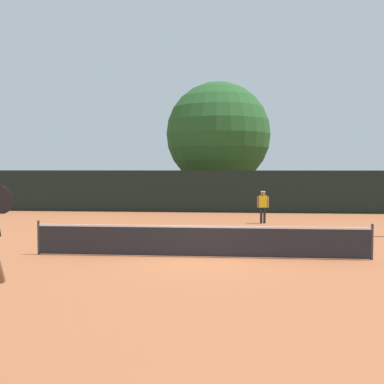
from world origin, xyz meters
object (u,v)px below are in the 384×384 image
(tennis_ball, at_px, (171,245))
(player_receiving, at_px, (263,204))
(large_tree, at_px, (218,135))
(parked_car_near, at_px, (107,194))
(parked_car_mid, at_px, (251,195))
(parked_car_far, at_px, (306,193))

(tennis_ball, bearing_deg, player_receiving, 62.46)
(large_tree, bearing_deg, tennis_ball, -93.32)
(large_tree, height_order, parked_car_near, large_tree)
(player_receiving, height_order, large_tree, large_tree)
(player_receiving, distance_m, parked_car_mid, 10.89)
(player_receiving, distance_m, large_tree, 12.17)
(player_receiving, relative_size, large_tree, 0.18)
(large_tree, height_order, parked_car_far, large_tree)
(parked_car_mid, bearing_deg, tennis_ball, -108.63)
(parked_car_near, bearing_deg, large_tree, 8.95)
(parked_car_near, height_order, parked_car_mid, same)
(parked_car_near, bearing_deg, parked_car_far, 17.90)
(player_receiving, bearing_deg, parked_car_near, -44.64)
(parked_car_near, bearing_deg, player_receiving, -39.43)
(parked_car_far, bearing_deg, large_tree, -156.07)
(parked_car_near, xyz_separation_m, parked_car_far, (14.93, 3.36, 0.00))
(large_tree, relative_size, parked_car_far, 2.11)
(parked_car_mid, bearing_deg, parked_car_far, 27.13)
(player_receiving, xyz_separation_m, parked_car_near, (-10.74, 10.60, -0.19))
(tennis_ball, bearing_deg, large_tree, 86.68)
(parked_car_near, xyz_separation_m, parked_car_mid, (10.52, 0.28, 0.00))
(player_receiving, height_order, parked_car_mid, parked_car_mid)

